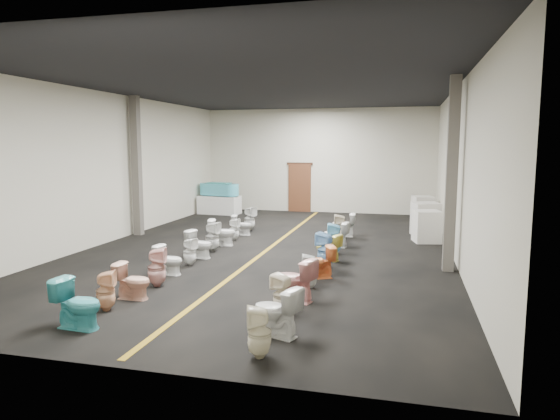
{
  "coord_description": "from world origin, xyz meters",
  "views": [
    {
      "loc": [
        3.71,
        -13.58,
        2.94
      ],
      "look_at": [
        0.05,
        1.0,
        0.97
      ],
      "focal_mm": 32.0,
      "sensor_mm": 36.0,
      "label": 1
    }
  ],
  "objects_px": {
    "display_table": "(219,205)",
    "appliance_crate_b": "(425,219)",
    "toilet_left_6": "(200,244)",
    "toilet_right_4": "(310,271)",
    "toilet_left_9": "(234,229)",
    "toilet_right_11": "(344,225)",
    "toilet_left_3": "(157,267)",
    "toilet_right_9": "(336,235)",
    "appliance_crate_a": "(427,226)",
    "toilet_right_6": "(325,250)",
    "toilet_right_2": "(282,295)",
    "toilet_left_5": "(190,252)",
    "toilet_right_5": "(319,262)",
    "toilet_left_10": "(242,225)",
    "toilet_left_11": "(250,219)",
    "appliance_crate_c": "(424,216)",
    "toilet_right_7": "(328,247)",
    "toilet_left_2": "(133,281)",
    "toilet_left_4": "(169,260)",
    "toilet_right_8": "(335,238)",
    "toilet_left_1": "(106,291)",
    "toilet_left_7": "(212,237)",
    "toilet_right_10": "(340,228)",
    "toilet_right_0": "(259,332)",
    "toilet_right_1": "(276,311)",
    "bathtub": "(219,189)",
    "toilet_left_0": "(78,304)",
    "toilet_right_3": "(294,280)",
    "appliance_crate_d": "(423,210)",
    "toilet_left_8": "(222,232)"
  },
  "relations": [
    {
      "from": "display_table",
      "to": "appliance_crate_b",
      "type": "height_order",
      "value": "appliance_crate_b"
    },
    {
      "from": "toilet_left_6",
      "to": "toilet_right_4",
      "type": "xyz_separation_m",
      "value": [
        3.32,
        -2.05,
        -0.0
      ]
    },
    {
      "from": "toilet_left_9",
      "to": "toilet_right_11",
      "type": "xyz_separation_m",
      "value": [
        3.21,
        1.49,
        0.04
      ]
    },
    {
      "from": "toilet_left_3",
      "to": "toilet_right_9",
      "type": "height_order",
      "value": "toilet_left_3"
    },
    {
      "from": "appliance_crate_a",
      "to": "toilet_left_3",
      "type": "height_order",
      "value": "appliance_crate_a"
    },
    {
      "from": "toilet_left_6",
      "to": "toilet_right_9",
      "type": "height_order",
      "value": "toilet_right_9"
    },
    {
      "from": "toilet_right_9",
      "to": "toilet_right_6",
      "type": "bearing_deg",
      "value": 9.25
    },
    {
      "from": "toilet_right_2",
      "to": "toilet_right_6",
      "type": "bearing_deg",
      "value": -162.59
    },
    {
      "from": "toilet_left_5",
      "to": "toilet_right_4",
      "type": "bearing_deg",
      "value": -95.83
    },
    {
      "from": "toilet_right_5",
      "to": "toilet_left_10",
      "type": "bearing_deg",
      "value": -168.09
    },
    {
      "from": "toilet_left_11",
      "to": "toilet_right_6",
      "type": "distance_m",
      "value": 5.58
    },
    {
      "from": "display_table",
      "to": "toilet_left_9",
      "type": "xyz_separation_m",
      "value": [
        2.61,
        -5.55,
        -0.04
      ]
    },
    {
      "from": "appliance_crate_c",
      "to": "toilet_right_2",
      "type": "bearing_deg",
      "value": -104.91
    },
    {
      "from": "toilet_right_5",
      "to": "toilet_right_7",
      "type": "xyz_separation_m",
      "value": [
        -0.06,
        1.75,
        -0.02
      ]
    },
    {
      "from": "toilet_left_6",
      "to": "toilet_left_2",
      "type": "bearing_deg",
      "value": -166.67
    },
    {
      "from": "toilet_left_4",
      "to": "toilet_right_8",
      "type": "bearing_deg",
      "value": -41.41
    },
    {
      "from": "toilet_left_1",
      "to": "toilet_left_4",
      "type": "relative_size",
      "value": 1.08
    },
    {
      "from": "toilet_left_5",
      "to": "toilet_left_11",
      "type": "xyz_separation_m",
      "value": [
        -0.06,
        5.08,
        0.08
      ]
    },
    {
      "from": "appliance_crate_c",
      "to": "toilet_left_2",
      "type": "distance_m",
      "value": 11.43
    },
    {
      "from": "toilet_left_7",
      "to": "toilet_right_10",
      "type": "distance_m",
      "value": 4.04
    },
    {
      "from": "toilet_right_0",
      "to": "toilet_right_1",
      "type": "xyz_separation_m",
      "value": [
        0.02,
        0.84,
        0.03
      ]
    },
    {
      "from": "bathtub",
      "to": "toilet_right_6",
      "type": "relative_size",
      "value": 2.12
    },
    {
      "from": "appliance_crate_b",
      "to": "toilet_left_0",
      "type": "relative_size",
      "value": 1.33
    },
    {
      "from": "toilet_right_0",
      "to": "toilet_right_4",
      "type": "distance_m",
      "value": 3.52
    },
    {
      "from": "bathtub",
      "to": "toilet_right_0",
      "type": "xyz_separation_m",
      "value": [
        5.8,
        -13.62,
        -0.7
      ]
    },
    {
      "from": "toilet_left_5",
      "to": "toilet_right_3",
      "type": "height_order",
      "value": "toilet_right_3"
    },
    {
      "from": "toilet_left_4",
      "to": "toilet_left_11",
      "type": "distance_m",
      "value": 5.97
    },
    {
      "from": "toilet_right_1",
      "to": "toilet_right_11",
      "type": "height_order",
      "value": "toilet_right_1"
    },
    {
      "from": "toilet_left_2",
      "to": "toilet_right_10",
      "type": "distance_m",
      "value": 7.47
    },
    {
      "from": "toilet_left_6",
      "to": "toilet_right_6",
      "type": "xyz_separation_m",
      "value": [
        3.36,
        -0.26,
        0.07
      ]
    },
    {
      "from": "display_table",
      "to": "toilet_right_0",
      "type": "distance_m",
      "value": 14.8
    },
    {
      "from": "appliance_crate_a",
      "to": "toilet_right_1",
      "type": "distance_m",
      "value": 8.78
    },
    {
      "from": "appliance_crate_d",
      "to": "toilet_left_8",
      "type": "distance_m",
      "value": 8.28
    },
    {
      "from": "toilet_right_3",
      "to": "toilet_right_10",
      "type": "bearing_deg",
      "value": -162.59
    },
    {
      "from": "display_table",
      "to": "toilet_right_0",
      "type": "bearing_deg",
      "value": -66.91
    },
    {
      "from": "appliance_crate_d",
      "to": "toilet_left_1",
      "type": "distance_m",
      "value": 13.18
    },
    {
      "from": "appliance_crate_b",
      "to": "toilet_right_9",
      "type": "height_order",
      "value": "appliance_crate_b"
    },
    {
      "from": "toilet_left_4",
      "to": "toilet_right_3",
      "type": "xyz_separation_m",
      "value": [
        3.2,
        -1.23,
        0.08
      ]
    },
    {
      "from": "appliance_crate_c",
      "to": "toilet_left_8",
      "type": "xyz_separation_m",
      "value": [
        -5.86,
        -4.66,
        -0.03
      ]
    },
    {
      "from": "bathtub",
      "to": "toilet_right_2",
      "type": "relative_size",
      "value": 2.5
    },
    {
      "from": "bathtub",
      "to": "toilet_right_8",
      "type": "distance_m",
      "value": 8.93
    },
    {
      "from": "toilet_left_7",
      "to": "toilet_right_0",
      "type": "bearing_deg",
      "value": -146.36
    },
    {
      "from": "toilet_right_7",
      "to": "toilet_right_10",
      "type": "bearing_deg",
      "value": -158.39
    },
    {
      "from": "toilet_left_2",
      "to": "toilet_left_5",
      "type": "height_order",
      "value": "toilet_left_2"
    },
    {
      "from": "toilet_right_2",
      "to": "toilet_right_8",
      "type": "xyz_separation_m",
      "value": [
        0.21,
        5.15,
        0.05
      ]
    },
    {
      "from": "toilet_left_9",
      "to": "toilet_right_4",
      "type": "relative_size",
      "value": 0.96
    },
    {
      "from": "toilet_left_10",
      "to": "toilet_left_3",
      "type": "bearing_deg",
      "value": 172.9
    },
    {
      "from": "appliance_crate_c",
      "to": "toilet_left_5",
      "type": "distance_m",
      "value": 9.2
    },
    {
      "from": "toilet_right_0",
      "to": "toilet_right_6",
      "type": "distance_m",
      "value": 5.32
    },
    {
      "from": "display_table",
      "to": "toilet_right_2",
      "type": "height_order",
      "value": "display_table"
    }
  ]
}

